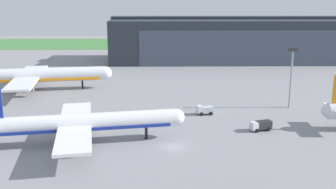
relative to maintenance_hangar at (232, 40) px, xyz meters
The scene contains 8 objects.
ground_plane 109.13m from the maintenance_hangar, 105.08° to the right, with size 440.00×440.00×0.00m, color gray.
grass_field_strip 71.50m from the maintenance_hangar, 113.51° to the left, with size 440.00×56.00×0.08m, color #437F3F.
maintenance_hangar is the anchor object (origin of this frame).
airliner_far_right 90.23m from the maintenance_hangar, 140.11° to the right, with size 46.78×37.81×13.75m.
airliner_near_right 113.03m from the maintenance_hangar, 114.07° to the right, with size 39.95×31.42×11.69m.
baggage_tug 96.77m from the maintenance_hangar, 95.73° to the right, with size 4.85×3.09×2.04m.
ops_van 86.57m from the maintenance_hangar, 103.53° to the right, with size 4.18×3.04×2.19m.
apron_light_mast 77.94m from the maintenance_hangar, 88.66° to the right, with size 2.40×0.50×15.08m.
Camera 1 is at (-1.86, -71.42, 27.35)m, focal length 43.42 mm.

